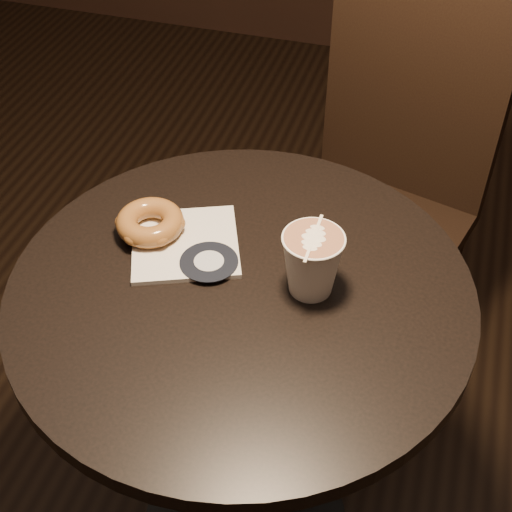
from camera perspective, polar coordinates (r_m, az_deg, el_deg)
name	(u,v)px	position (r m, az deg, el deg)	size (l,w,h in m)	color
cafe_table	(242,367)	(1.21, -1.10, -8.89)	(0.70, 0.70, 0.75)	black
chair	(388,171)	(1.62, 10.53, 6.74)	(0.49, 0.49, 1.01)	black
pastry_bag	(185,244)	(1.13, -5.69, 0.99)	(0.16, 0.16, 0.01)	silver
doughnut	(150,222)	(1.14, -8.47, 2.69)	(0.11, 0.11, 0.03)	brown
latte_cup	(312,264)	(1.02, 4.50, -0.61)	(0.09, 0.09, 0.10)	white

